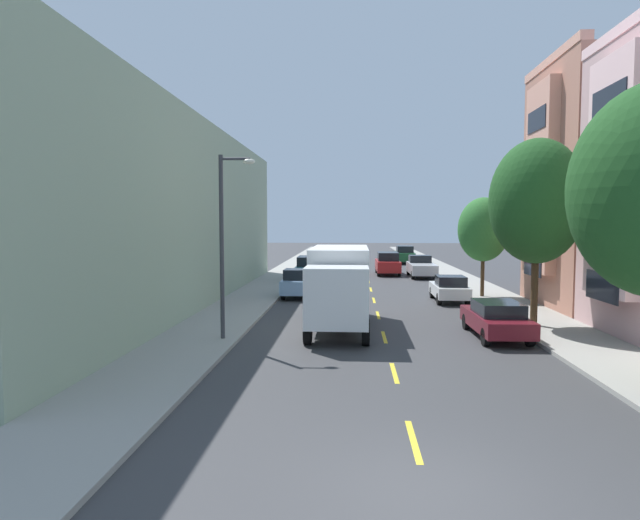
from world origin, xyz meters
The scene contains 16 objects.
ground_plane centered at (0.00, 30.00, 0.00)m, with size 160.00×160.00×0.00m, color #38383A.
sidewalk_left centered at (-7.10, 28.00, 0.07)m, with size 3.20×120.00×0.14m, color #99968E.
sidewalk_right centered at (7.10, 28.00, 0.07)m, with size 3.20×120.00×0.14m, color #99968E.
lane_centerline_dashes centered at (0.00, 24.50, 0.00)m, with size 0.14×47.20×0.01m.
apartment_block_opposite centered at (-13.70, 20.00, 4.87)m, with size 10.00×36.00×9.75m, color #99AD8E.
street_tree_second centered at (6.40, 14.13, 5.34)m, with size 3.87×3.87×7.81m.
street_tree_third centered at (6.40, 23.13, 4.06)m, with size 2.94×2.94×5.80m.
street_lamp centered at (-5.95, 10.84, 4.08)m, with size 1.35×0.28×6.81m.
delivery_box_truck centered at (-1.80, 13.74, 1.92)m, with size 2.45×7.69×3.39m.
parked_sedan_burgundy centered at (4.34, 12.20, 0.75)m, with size 1.88×4.53×1.43m.
parked_suv_teal centered at (-4.45, 31.44, 0.99)m, with size 2.01×4.82×1.93m.
parked_pickup_silver centered at (4.43, 35.68, 0.83)m, with size 2.03×5.31×1.73m.
parked_pickup_sky centered at (-4.35, 23.51, 0.83)m, with size 2.04×5.31×1.73m.
parked_suv_forest centered at (4.50, 50.35, 0.99)m, with size 2.05×4.84×1.93m.
parked_hatchback_white centered at (4.23, 21.67, 0.76)m, with size 1.77×4.01×1.50m.
moving_red_sedan centered at (1.80, 37.46, 0.99)m, with size 1.95×4.80×1.93m.
Camera 1 is at (-1.28, -8.81, 4.46)m, focal length 30.17 mm.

